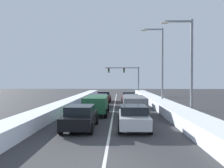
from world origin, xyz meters
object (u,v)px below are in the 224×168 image
Objects in this scene: sedan_red_right_lane_fourth at (128,97)px; suv_green_center_lane_second at (96,104)px; sedan_charcoal_right_lane_third at (131,101)px; street_lamp_right_near at (187,59)px; street_lamp_right_mid at (160,60)px; sedan_silver_right_lane_nearest at (133,117)px; suv_gray_right_lane_second at (134,104)px; traffic_light_gantry at (128,74)px; sedan_maroon_center_lane_fourth at (104,96)px; sedan_navy_center_lane_third at (100,100)px; sedan_black_center_lane_nearest at (80,117)px.

sedan_red_right_lane_fourth is 0.92× the size of suv_green_center_lane_second.
street_lamp_right_near is at bearing -62.01° from sedan_charcoal_right_lane_third.
street_lamp_right_mid is at bearing 44.03° from suv_green_center_lane_second.
sedan_silver_right_lane_nearest is 0.92× the size of suv_gray_right_lane_second.
suv_gray_right_lane_second reaches higher than sedan_charcoal_right_lane_third.
sedan_silver_right_lane_nearest is 35.73m from traffic_light_gantry.
sedan_charcoal_right_lane_third is (0.01, 6.11, -0.25)m from suv_gray_right_lane_second.
street_lamp_right_near is 0.86× the size of street_lamp_right_mid.
suv_green_center_lane_second is 0.65× the size of traffic_light_gantry.
suv_gray_right_lane_second is at bearing 85.67° from sedan_silver_right_lane_nearest.
traffic_light_gantry is at bearing 87.93° from sedan_red_right_lane_fourth.
traffic_light_gantry is at bearing 88.45° from sedan_charcoal_right_lane_third.
street_lamp_right_mid is at bearing -83.01° from traffic_light_gantry.
sedan_charcoal_right_lane_third is at bearing -91.55° from traffic_light_gantry.
suv_green_center_lane_second is 1.09× the size of sedan_maroon_center_lane_fourth.
traffic_light_gantry reaches higher than sedan_navy_center_lane_third.
street_lamp_right_mid is at bearing -41.20° from sedan_maroon_center_lane_fourth.
suv_green_center_lane_second is 12.84m from sedan_maroon_center_lane_fourth.
sedan_black_center_lane_nearest is (-3.42, -0.14, 0.00)m from sedan_silver_right_lane_nearest.
suv_gray_right_lane_second is at bearing -91.25° from traffic_light_gantry.
sedan_silver_right_lane_nearest is 18.86m from sedan_maroon_center_lane_fourth.
sedan_silver_right_lane_nearest is 3.42m from sedan_black_center_lane_nearest.
street_lamp_right_near reaches higher than sedan_maroon_center_lane_fourth.
sedan_maroon_center_lane_fourth is (-3.57, 0.84, 0.00)m from sedan_red_right_lane_fourth.
sedan_maroon_center_lane_fourth is at bearing 90.68° from suv_green_center_lane_second.
sedan_silver_right_lane_nearest is at bearing -91.45° from sedan_red_right_lane_fourth.
sedan_charcoal_right_lane_third is 0.56× the size of street_lamp_right_near.
traffic_light_gantry is (4.27, 23.59, 3.73)m from sedan_navy_center_lane_third.
suv_green_center_lane_second is at bearing -135.97° from street_lamp_right_mid.
sedan_charcoal_right_lane_third is 1.00× the size of sedan_black_center_lane_nearest.
suv_green_center_lane_second reaches higher than sedan_silver_right_lane_nearest.
sedan_black_center_lane_nearest is at bearing -122.93° from suv_gray_right_lane_second.
suv_gray_right_lane_second reaches higher than sedan_red_right_lane_fourth.
sedan_silver_right_lane_nearest is at bearing 2.38° from sedan_black_center_lane_nearest.
suv_green_center_lane_second is at bearing -89.32° from sedan_maroon_center_lane_fourth.
traffic_light_gantry is (0.65, 29.71, 3.48)m from suv_gray_right_lane_second.
sedan_charcoal_right_lane_third is 0.92× the size of suv_green_center_lane_second.
sedan_charcoal_right_lane_third is at bearing -171.65° from street_lamp_right_mid.
suv_green_center_lane_second is 30.23m from traffic_light_gantry.
sedan_silver_right_lane_nearest is at bearing -75.05° from sedan_navy_center_lane_third.
sedan_black_center_lane_nearest is at bearing -91.11° from sedan_navy_center_lane_third.
sedan_silver_right_lane_nearest is at bearing -92.17° from sedan_charcoal_right_lane_third.
sedan_red_right_lane_fourth is 18.16m from traffic_light_gantry.
sedan_maroon_center_lane_fourth is at bearing -103.99° from traffic_light_gantry.
sedan_black_center_lane_nearest is 18.74m from sedan_maroon_center_lane_fourth.
sedan_navy_center_lane_third is at bearing -90.51° from sedan_maroon_center_lane_fourth.
street_lamp_right_near is (4.64, 4.03, 4.09)m from sedan_silver_right_lane_nearest.
traffic_light_gantry is (0.64, 23.60, 3.73)m from sedan_charcoal_right_lane_third.
sedan_navy_center_lane_third is at bearing 91.97° from suv_green_center_lane_second.
street_lamp_right_mid reaches higher than traffic_light_gantry.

